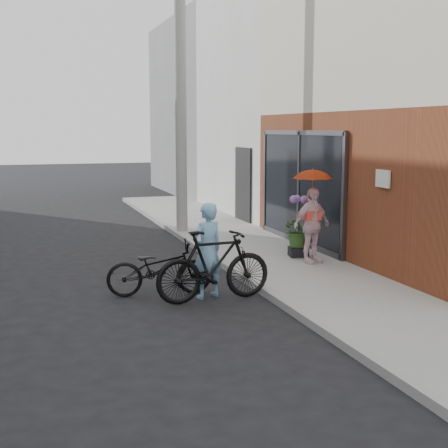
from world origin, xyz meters
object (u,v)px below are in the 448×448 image
kimono_woman (312,225)px  officer (207,250)px  utility_pole (181,94)px  bike_left (159,268)px  bike_right (214,266)px  planter (298,252)px

kimono_woman → officer: bearing=-167.3°
utility_pole → officer: 6.50m
officer → bike_left: (-0.69, 0.37, -0.32)m
utility_pole → kimono_woman: utility_pole is taller
utility_pole → officer: (-1.08, -5.79, -2.74)m
bike_left → bike_right: bearing=-122.3°
planter → bike_left: bearing=-153.6°
bike_right → kimono_woman: kimono_woman is taller
officer → kimono_woman: 2.82m
bike_right → planter: bike_right is taller
utility_pole → planter: bearing=-69.7°
officer → bike_left: bearing=-47.1°
bike_left → utility_pole: bearing=-11.2°
kimono_woman → planter: (0.02, 0.61, -0.63)m
utility_pole → kimono_woman: 5.37m
utility_pole → bike_left: size_ratio=4.15×
officer → planter: size_ratio=4.21×
planter → bike_right: bearing=-138.4°
officer → kimono_woman: bearing=-170.6°
utility_pole → bike_right: size_ratio=3.74×
utility_pole → planter: size_ratio=19.32×
officer → bike_right: size_ratio=0.81×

